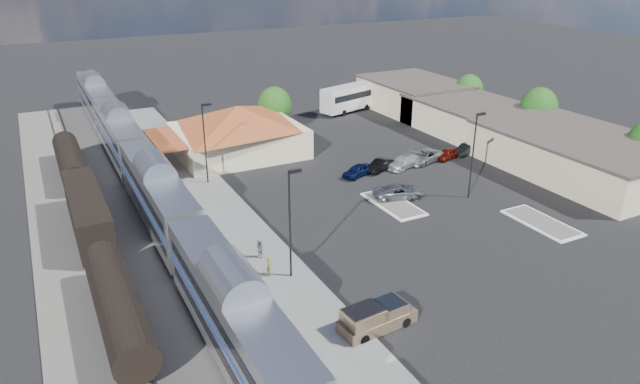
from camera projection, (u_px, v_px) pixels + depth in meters
name	position (u px, v px, depth m)	size (l,w,h in m)	color
ground	(370.00, 220.00, 54.27)	(280.00, 280.00, 0.00)	black
railbed	(128.00, 231.00, 51.96)	(16.00, 100.00, 0.12)	#4C4944
platform	(229.00, 220.00, 54.10)	(5.50, 92.00, 0.18)	gray
passenger_train	(158.00, 199.00, 51.87)	(3.00, 104.00, 5.55)	silver
freight_cars	(88.00, 215.00, 50.92)	(2.80, 46.00, 4.00)	black
station_depot	(238.00, 130.00, 70.79)	(18.35, 12.24, 6.20)	beige
buildings_east	(491.00, 123.00, 76.88)	(14.40, 51.40, 4.80)	#C6B28C
traffic_island_south	(393.00, 204.00, 57.56)	(3.30, 7.50, 0.21)	silver
traffic_island_north	(542.00, 223.00, 53.57)	(3.30, 7.50, 0.21)	silver
lamp_plat_s	(291.00, 216.00, 42.69)	(1.08, 0.25, 9.00)	black
lamp_plat_n	(205.00, 137.00, 60.71)	(1.08, 0.25, 9.00)	black
lamp_lot	(474.00, 149.00, 57.29)	(1.08, 0.25, 9.00)	black
tree_east_b	(539.00, 107.00, 76.77)	(4.94, 4.94, 6.96)	#382314
tree_east_c	(469.00, 90.00, 88.42)	(4.41, 4.41, 6.21)	#382314
tree_depot	(275.00, 105.00, 78.54)	(4.71, 4.71, 6.63)	#382314
pickup_truck	(378.00, 317.00, 38.39)	(5.63, 2.48, 1.89)	#997E5E
suv	(399.00, 192.00, 58.78)	(2.45, 5.32, 1.48)	gray
coach_bus	(355.00, 95.00, 91.02)	(13.21, 6.30, 4.15)	white
person_a	(269.00, 266.00, 44.47)	(0.57, 0.37, 1.57)	gold
person_b	(260.00, 249.00, 46.93)	(0.81, 0.63, 1.67)	silver
parked_car_a	(357.00, 171.00, 64.62)	(1.63, 4.05, 1.38)	#0D1743
parked_car_b	(380.00, 165.00, 66.22)	(1.45, 4.17, 1.37)	black
parked_car_c	(404.00, 161.00, 67.30)	(2.04, 5.02, 1.46)	silver
parked_car_d	(424.00, 157.00, 68.89)	(2.45, 5.31, 1.48)	#919599
parked_car_e	(447.00, 154.00, 70.03)	(1.55, 3.84, 1.31)	maroon
parked_car_f	(466.00, 149.00, 71.62)	(1.40, 4.01, 1.32)	black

